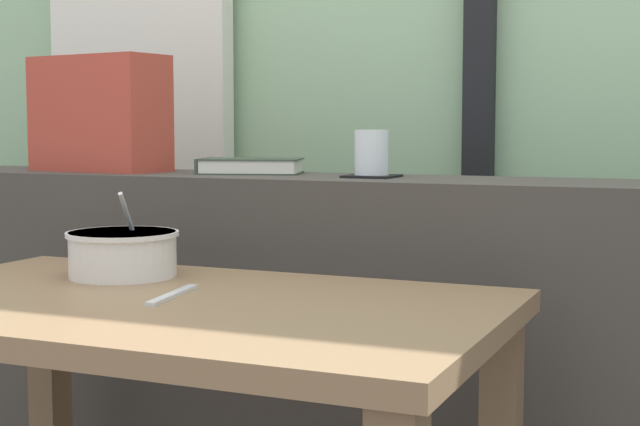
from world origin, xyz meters
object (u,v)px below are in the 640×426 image
Objects in this scene: soup_bowl at (123,255)px; juice_glass at (372,155)px; closed_book at (250,166)px; fork_utensil at (173,295)px; throw_pillow at (100,114)px; coaster_square at (372,176)px; breakfast_table at (174,384)px.

juice_glass is at bearing 52.32° from soup_bowl.
closed_book is 1.24× the size of soup_bowl.
closed_book is 1.44× the size of fork_utensil.
throw_pillow is 1.62× the size of soup_bowl.
closed_book is at bearing 173.15° from coaster_square.
coaster_square is at bearing 78.07° from breakfast_table.
soup_bowl is 0.23m from fork_utensil.
juice_glass reaches higher than fork_utensil.
breakfast_table is 0.70m from closed_book.
closed_book is 0.63m from fork_utensil.
fork_utensil is (-0.13, -0.54, -0.16)m from coaster_square.
juice_glass is (-0.00, -0.00, 0.04)m from coaster_square.
closed_book is (-0.18, 0.60, 0.31)m from breakfast_table.
juice_glass reaches higher than coaster_square.
juice_glass reaches higher than soup_bowl.
closed_book reaches higher than coaster_square.
throw_pillow is at bearing 125.83° from fork_utensil.
soup_bowl is 1.16× the size of fork_utensil.
soup_bowl is (-0.02, -0.44, -0.14)m from closed_book.
coaster_square is at bearing 82.87° from juice_glass.
closed_book reaches higher than breakfast_table.
throw_pillow is 0.81m from fork_utensil.
coaster_square reaches higher than fork_utensil.
throw_pillow is (-0.54, 0.56, 0.43)m from breakfast_table.
closed_book is at bearing 5.71° from throw_pillow.
fork_utensil is at bearing -103.18° from coaster_square.
closed_book is 0.38m from throw_pillow.
soup_bowl is at bearing -127.68° from coaster_square.
breakfast_table is at bearing -68.00° from fork_utensil.
juice_glass is 0.30m from closed_book.
coaster_square is 0.04m from juice_glass.
breakfast_table is 0.30m from soup_bowl.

